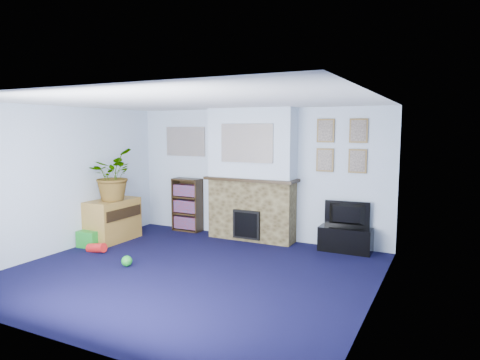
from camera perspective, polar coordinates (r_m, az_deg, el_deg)
The scene contains 26 objects.
floor at distance 6.27m, azimuth -6.59°, elevation -12.11°, with size 5.00×4.50×0.01m, color black.
ceiling at distance 5.94m, azimuth -6.91°, elevation 10.36°, with size 5.00×4.50×0.01m, color white.
wall_back at distance 7.95m, azimuth 2.18°, elevation 0.83°, with size 5.00×0.04×2.40m, color silver.
wall_front at distance 4.31m, azimuth -23.42°, elevation -4.82°, with size 5.00×0.04×2.40m, color silver.
wall_left at distance 7.64m, azimuth -22.63°, elevation 0.07°, with size 0.04×4.50×2.40m, color silver.
wall_right at distance 5.08m, azimuth 17.60°, elevation -2.89°, with size 0.04×4.50×2.40m, color silver.
chimney_breast at distance 7.77m, azimuth 1.56°, elevation 0.58°, with size 1.72×0.50×2.40m.
collage_main at distance 7.53m, azimuth 0.89°, elevation 4.93°, with size 1.00×0.03×0.68m, color gray.
collage_left at distance 8.65m, azimuth -7.27°, elevation 5.12°, with size 0.90×0.03×0.58m, color gray.
portrait_tl at distance 7.44m, azimuth 11.36°, elevation 6.47°, with size 0.30×0.03×0.40m, color brown.
portrait_tr at distance 7.32m, azimuth 15.54°, elevation 6.35°, with size 0.30×0.03×0.40m, color brown.
portrait_bl at distance 7.46m, azimuth 11.27°, elevation 2.63°, with size 0.30×0.03×0.40m, color brown.
portrait_br at distance 7.34m, azimuth 15.41°, elevation 2.45°, with size 0.30×0.03×0.40m, color brown.
tv_stand at distance 7.37m, azimuth 13.88°, elevation -7.54°, with size 0.86×0.36×0.41m, color black.
television at distance 7.30m, azimuth 14.00°, elevation -4.50°, with size 0.74×0.10×0.43m, color black.
bookshelf at distance 8.62m, azimuth -7.01°, elevation -3.44°, with size 0.58×0.28×1.05m.
sideboard at distance 8.17m, azimuth -16.62°, elevation -5.32°, with size 0.54×0.97×0.76m, color olive.
potted_plant at distance 7.97m, azimuth -16.82°, elevation 0.67°, with size 0.83×0.72×0.92m, color #26661E.
mantel_clock at distance 7.72m, azimuth 1.38°, elevation 0.81°, with size 0.09×0.06×0.13m, color gold.
mantel_candle at distance 7.62m, azimuth 3.09°, elevation 0.80°, with size 0.05×0.05×0.15m, color #B2BFC6.
mantel_teddy at distance 7.97m, azimuth -2.17°, elevation 0.96°, with size 0.12×0.12×0.12m, color slate.
mantel_can at distance 7.44m, azimuth 6.50°, elevation 0.46°, with size 0.05×0.05×0.11m, color purple.
green_crate at distance 7.91m, azimuth -19.42°, elevation -7.39°, with size 0.35×0.28×0.28m, color #198C26.
toy_ball at distance 6.67m, azimuth -14.86°, elevation -10.32°, with size 0.16×0.16×0.16m, color #198C26.
toy_block at distance 7.88m, azimuth -17.55°, elevation -7.59°, with size 0.17×0.17×0.21m, color purple.
toy_tube at distance 7.55m, azimuth -18.59°, elevation -8.58°, with size 0.16×0.16×0.33m, color red.
Camera 1 is at (3.26, -4.95, 2.03)m, focal length 32.00 mm.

